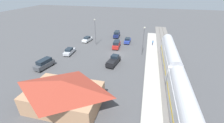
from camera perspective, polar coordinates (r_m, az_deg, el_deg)
ground_plane at (r=42.82m, az=1.76°, el=2.91°), size 200.00×200.00×0.00m
railway_track at (r=42.51m, az=20.56°, el=0.99°), size 4.80×70.00×0.30m
platform at (r=42.09m, az=15.21°, el=1.66°), size 3.20×46.00×0.30m
passenger_train at (r=30.22m, az=23.41°, el=-4.75°), size 2.93×37.57×4.98m
station_building at (r=25.18m, az=-18.25°, el=-11.50°), size 12.31×8.19×4.95m
pedestrian_on_platform at (r=50.14m, az=15.58°, el=7.24°), size 0.36×0.36×1.71m
sedan_blue at (r=51.48m, az=6.04°, el=8.16°), size 1.85×4.51×1.74m
suv_charcoal at (r=38.74m, az=-24.81°, el=-0.74°), size 2.94×5.20×2.22m
suv_red at (r=46.89m, az=1.74°, el=6.69°), size 2.17×4.98×2.22m
pickup_black at (r=36.79m, az=0.60°, el=0.34°), size 2.85×5.66×2.14m
sedan_white at (r=53.26m, az=-9.58°, el=8.60°), size 2.44×4.71×1.74m
sedan_silver at (r=44.27m, az=-16.26°, el=3.87°), size 2.03×4.57×1.74m
suv_navy at (r=57.30m, az=1.85°, el=10.61°), size 2.18×4.99×2.22m
light_pole_near_platform at (r=41.19m, az=12.14°, el=8.90°), size 0.44×0.44×8.15m
light_pole_lot_center at (r=48.43m, az=-6.56°, el=12.35°), size 0.44×0.44×8.51m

